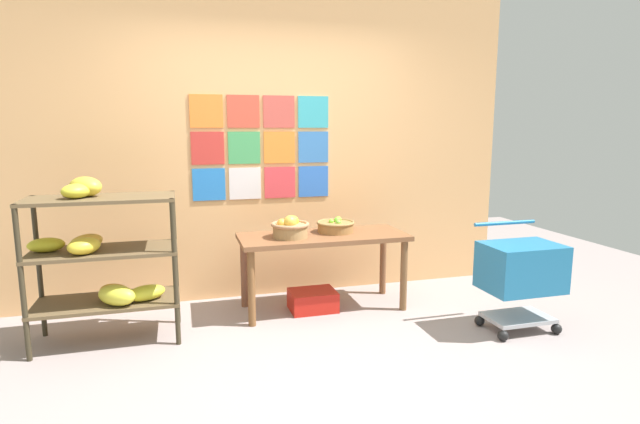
{
  "coord_description": "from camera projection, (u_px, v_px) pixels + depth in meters",
  "views": [
    {
      "loc": [
        -0.82,
        -2.92,
        1.55
      ],
      "look_at": [
        0.18,
        0.62,
        0.94
      ],
      "focal_mm": 28.23,
      "sensor_mm": 36.0,
      "label": 1
    }
  ],
  "objects": [
    {
      "name": "shopping_cart",
      "position": [
        521.0,
        271.0,
        3.84
      ],
      "size": [
        0.57,
        0.45,
        0.82
      ],
      "rotation": [
        0.0,
        0.0,
        0.21
      ],
      "color": "black",
      "rests_on": "ground"
    },
    {
      "name": "fruit_basket_back_right",
      "position": [
        336.0,
        226.0,
        4.38
      ],
      "size": [
        0.33,
        0.33,
        0.13
      ],
      "color": "olive",
      "rests_on": "display_table"
    },
    {
      "name": "ground",
      "position": [
        319.0,
        371.0,
        3.25
      ],
      "size": [
        9.21,
        9.21,
        0.0
      ],
      "primitive_type": "plane",
      "color": "gray"
    },
    {
      "name": "banana_shelf_unit",
      "position": [
        101.0,
        252.0,
        3.6
      ],
      "size": [
        1.01,
        0.51,
        1.21
      ],
      "color": "#342D1D",
      "rests_on": "ground"
    },
    {
      "name": "display_table",
      "position": [
        323.0,
        245.0,
        4.29
      ],
      "size": [
        1.42,
        0.57,
        0.65
      ],
      "color": "brown",
      "rests_on": "ground"
    },
    {
      "name": "back_wall_with_art",
      "position": [
        270.0,
        141.0,
        4.57
      ],
      "size": [
        4.61,
        0.07,
        2.87
      ],
      "color": "#E2A669",
      "rests_on": "ground"
    },
    {
      "name": "produce_crate_under_table",
      "position": [
        313.0,
        300.0,
        4.33
      ],
      "size": [
        0.39,
        0.3,
        0.17
      ],
      "primitive_type": "cube",
      "color": "red",
      "rests_on": "ground"
    },
    {
      "name": "fruit_basket_centre",
      "position": [
        290.0,
        228.0,
        4.16
      ],
      "size": [
        0.32,
        0.32,
        0.19
      ],
      "color": "#9F7C4D",
      "rests_on": "display_table"
    }
  ]
}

